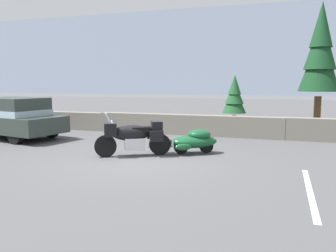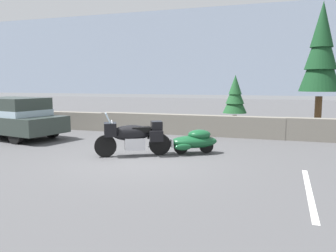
{
  "view_description": "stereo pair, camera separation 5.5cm",
  "coord_description": "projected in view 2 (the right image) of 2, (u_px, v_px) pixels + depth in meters",
  "views": [
    {
      "loc": [
        3.89,
        -8.96,
        2.21
      ],
      "look_at": [
        0.44,
        1.4,
        0.85
      ],
      "focal_mm": 37.02,
      "sensor_mm": 36.0,
      "label": 1
    },
    {
      "loc": [
        3.94,
        -8.94,
        2.21
      ],
      "look_at": [
        0.44,
        1.4,
        0.85
      ],
      "focal_mm": 37.02,
      "sensor_mm": 36.0,
      "label": 2
    }
  ],
  "objects": [
    {
      "name": "ground_plane",
      "position": [
        138.0,
        160.0,
        9.93
      ],
      "size": [
        80.0,
        80.0,
        0.0
      ],
      "primitive_type": "plane",
      "color": "#4C4C4F"
    },
    {
      "name": "stone_guard_wall",
      "position": [
        194.0,
        125.0,
        14.73
      ],
      "size": [
        24.0,
        0.52,
        0.87
      ],
      "color": "slate",
      "rests_on": "ground"
    },
    {
      "name": "distant_ridgeline",
      "position": [
        272.0,
        63.0,
        98.48
      ],
      "size": [
        240.0,
        80.0,
        16.0
      ],
      "primitive_type": "cube",
      "color": "#99A8BF",
      "rests_on": "ground"
    },
    {
      "name": "touring_motorcycle",
      "position": [
        133.0,
        136.0,
        10.47
      ],
      "size": [
        2.08,
        1.41,
        1.33
      ],
      "color": "black",
      "rests_on": "ground"
    },
    {
      "name": "car_shaped_trailer",
      "position": [
        194.0,
        141.0,
        10.85
      ],
      "size": [
        2.1,
        1.4,
        0.76
      ],
      "color": "black",
      "rests_on": "ground"
    },
    {
      "name": "suv_at_left_edge",
      "position": [
        11.0,
        117.0,
        13.92
      ],
      "size": [
        5.09,
        2.86,
        1.63
      ],
      "color": "black",
      "rests_on": "ground"
    },
    {
      "name": "pine_tree_tall",
      "position": [
        321.0,
        52.0,
        14.79
      ],
      "size": [
        1.73,
        1.73,
        5.66
      ],
      "color": "brown",
      "rests_on": "ground"
    },
    {
      "name": "pine_tree_secondary",
      "position": [
        235.0,
        96.0,
        15.79
      ],
      "size": [
        1.09,
        1.09,
        2.58
      ],
      "color": "brown",
      "rests_on": "ground"
    },
    {
      "name": "parking_stripe_marker",
      "position": [
        309.0,
        191.0,
        7.09
      ],
      "size": [
        0.12,
        3.6,
        0.01
      ],
      "primitive_type": "cube",
      "color": "silver",
      "rests_on": "ground"
    }
  ]
}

